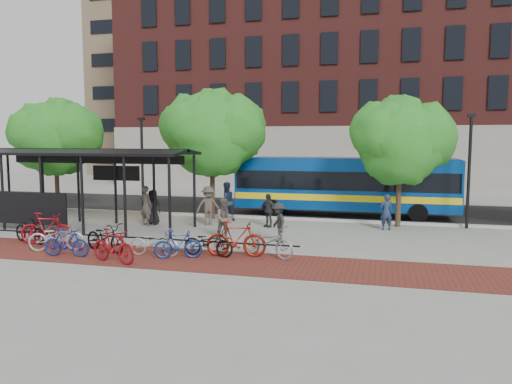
% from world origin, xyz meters
% --- Properties ---
extents(ground, '(160.00, 160.00, 0.00)m').
position_xyz_m(ground, '(0.00, 0.00, 0.00)').
color(ground, '#9E9E99').
rests_on(ground, ground).
extents(asphalt_street, '(160.00, 8.00, 0.01)m').
position_xyz_m(asphalt_street, '(0.00, 8.00, 0.01)').
color(asphalt_street, black).
rests_on(asphalt_street, ground).
extents(curb, '(160.00, 0.25, 0.12)m').
position_xyz_m(curb, '(0.00, 4.00, 0.06)').
color(curb, '#B7B7B2').
rests_on(curb, ground).
extents(brick_strip, '(24.00, 3.00, 0.01)m').
position_xyz_m(brick_strip, '(-2.00, -5.00, 0.00)').
color(brick_strip, maroon).
rests_on(brick_strip, ground).
extents(bike_rack_rail, '(12.00, 0.05, 0.95)m').
position_xyz_m(bike_rack_rail, '(-3.30, -4.10, 0.00)').
color(bike_rack_rail, black).
rests_on(bike_rack_rail, ground).
extents(building_brick, '(55.00, 14.00, 20.00)m').
position_xyz_m(building_brick, '(10.00, 26.00, 10.00)').
color(building_brick, maroon).
rests_on(building_brick, ground).
extents(building_tower, '(22.00, 22.00, 30.00)m').
position_xyz_m(building_tower, '(-16.00, 40.00, 15.00)').
color(building_tower, '#7A664C').
rests_on(building_tower, ground).
extents(bus_shelter, '(10.60, 3.07, 3.60)m').
position_xyz_m(bus_shelter, '(-8.13, -0.48, 3.00)').
color(bus_shelter, black).
rests_on(bus_shelter, ground).
extents(tree_a, '(4.90, 4.00, 6.18)m').
position_xyz_m(tree_a, '(-11.91, 3.35, 4.24)').
color(tree_a, '#382619').
rests_on(tree_a, ground).
extents(tree_b, '(5.15, 4.20, 6.47)m').
position_xyz_m(tree_b, '(-2.90, 3.35, 4.46)').
color(tree_b, '#382619').
rests_on(tree_b, ground).
extents(tree_c, '(4.66, 3.80, 5.92)m').
position_xyz_m(tree_c, '(6.09, 3.35, 4.05)').
color(tree_c, '#382619').
rests_on(tree_c, ground).
extents(lamp_post_left, '(0.35, 0.20, 5.12)m').
position_xyz_m(lamp_post_left, '(-7.00, 3.60, 2.75)').
color(lamp_post_left, black).
rests_on(lamp_post_left, ground).
extents(lamp_post_right, '(0.35, 0.20, 5.12)m').
position_xyz_m(lamp_post_right, '(9.00, 3.60, 2.75)').
color(lamp_post_right, black).
rests_on(lamp_post_right, ground).
extents(bus, '(11.26, 2.75, 3.04)m').
position_xyz_m(bus, '(3.37, 5.88, 1.74)').
color(bus, navy).
rests_on(bus, ground).
extents(bike_0, '(2.07, 1.35, 1.03)m').
position_xyz_m(bike_0, '(-7.91, -4.02, 0.51)').
color(bike_0, black).
rests_on(bike_0, ground).
extents(bike_1, '(2.13, 0.97, 1.23)m').
position_xyz_m(bike_1, '(-7.06, -4.13, 0.62)').
color(bike_1, maroon).
rests_on(bike_1, ground).
extents(bike_2, '(2.09, 1.35, 1.04)m').
position_xyz_m(bike_2, '(-6.00, -4.97, 0.52)').
color(bike_2, '#B0B0B3').
rests_on(bike_2, ground).
extents(bike_3, '(1.67, 0.63, 0.98)m').
position_xyz_m(bike_3, '(-5.10, -5.69, 0.49)').
color(bike_3, navy).
rests_on(bike_3, ground).
extents(bike_4, '(2.11, 1.35, 1.05)m').
position_xyz_m(bike_4, '(-4.24, -4.64, 0.52)').
color(bike_4, black).
rests_on(bike_4, ground).
extents(bike_5, '(1.93, 1.05, 1.12)m').
position_xyz_m(bike_5, '(-3.09, -6.05, 0.56)').
color(bike_5, maroon).
rests_on(bike_5, ground).
extents(bike_6, '(1.83, 0.70, 0.95)m').
position_xyz_m(bike_6, '(-2.25, -4.82, 0.48)').
color(bike_6, '#AFAFB2').
rests_on(bike_6, ground).
extents(bike_7, '(1.67, 1.00, 0.97)m').
position_xyz_m(bike_7, '(-1.31, -4.95, 0.49)').
color(bike_7, navy).
rests_on(bike_7, ground).
extents(bike_8, '(1.87, 0.79, 0.96)m').
position_xyz_m(bike_8, '(-0.43, -4.39, 0.48)').
color(bike_8, black).
rests_on(bike_8, ground).
extents(bike_9, '(2.12, 0.94, 1.23)m').
position_xyz_m(bike_9, '(0.52, -4.23, 0.62)').
color(bike_9, maroon).
rests_on(bike_9, ground).
extents(bike_10, '(2.21, 1.49, 1.10)m').
position_xyz_m(bike_10, '(1.57, -3.99, 0.55)').
color(bike_10, '#969698').
rests_on(bike_10, ground).
extents(pedestrian_0, '(0.85, 0.59, 1.64)m').
position_xyz_m(pedestrian_0, '(-5.17, 1.02, 0.82)').
color(pedestrian_0, black).
rests_on(pedestrian_0, ground).
extents(pedestrian_1, '(0.79, 0.64, 1.87)m').
position_xyz_m(pedestrian_1, '(-5.34, 0.67, 0.93)').
color(pedestrian_1, '#48403A').
rests_on(pedestrian_1, ground).
extents(pedestrian_2, '(1.18, 1.16, 1.91)m').
position_xyz_m(pedestrian_2, '(-2.15, 2.86, 0.96)').
color(pedestrian_2, '#1A283E').
rests_on(pedestrian_2, ground).
extents(pedestrian_3, '(1.36, 1.21, 1.82)m').
position_xyz_m(pedestrian_3, '(-2.56, 1.49, 0.91)').
color(pedestrian_3, '#4E433A').
rests_on(pedestrian_3, ground).
extents(pedestrian_4, '(0.97, 0.75, 1.54)m').
position_xyz_m(pedestrian_4, '(0.25, 1.69, 0.77)').
color(pedestrian_4, '#2B2B2B').
rests_on(pedestrian_4, ground).
extents(pedestrian_7, '(0.68, 0.57, 1.60)m').
position_xyz_m(pedestrian_7, '(5.47, 2.31, 0.80)').
color(pedestrian_7, '#202D4B').
rests_on(pedestrian_7, ground).
extents(pedestrian_8, '(1.02, 0.96, 1.67)m').
position_xyz_m(pedestrian_8, '(-0.78, -1.50, 0.83)').
color(pedestrian_8, brown).
rests_on(pedestrian_8, ground).
extents(pedestrian_9, '(1.00, 1.17, 1.56)m').
position_xyz_m(pedestrian_9, '(1.41, -1.50, 0.78)').
color(pedestrian_9, '#242424').
rests_on(pedestrian_9, ground).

